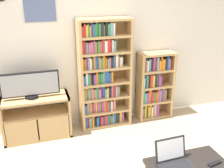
# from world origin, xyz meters

# --- Properties ---
(wall_back) EXTENTS (7.18, 0.09, 2.60)m
(wall_back) POSITION_xyz_m (-0.01, 1.95, 1.31)
(wall_back) COLOR silver
(wall_back) RESTS_ON ground_plane
(tv_stand) EXTENTS (0.97, 0.40, 0.64)m
(tv_stand) POSITION_xyz_m (-0.79, 1.68, 0.32)
(tv_stand) COLOR tan
(tv_stand) RESTS_ON ground_plane
(television) EXTENTS (0.80, 0.18, 0.39)m
(television) POSITION_xyz_m (-0.83, 1.69, 0.84)
(television) COLOR black
(television) RESTS_ON tv_stand
(bookshelf_tall) EXTENTS (0.80, 0.31, 1.71)m
(bookshelf_tall) POSITION_xyz_m (0.23, 1.77, 0.83)
(bookshelf_tall) COLOR tan
(bookshelf_tall) RESTS_ON ground_plane
(bookshelf_short) EXTENTS (0.59, 0.28, 1.14)m
(bookshelf_short) POSITION_xyz_m (1.11, 1.78, 0.58)
(bookshelf_short) COLOR tan
(bookshelf_short) RESTS_ON ground_plane
(laptop) EXTENTS (0.36, 0.30, 0.26)m
(laptop) POSITION_xyz_m (0.52, 0.04, 0.48)
(laptop) COLOR #232326
(laptop) RESTS_ON coffee_table
(remote_near_laptop) EXTENTS (0.17, 0.08, 0.02)m
(remote_near_laptop) POSITION_xyz_m (0.94, -0.08, 0.43)
(remote_near_laptop) COLOR black
(remote_near_laptop) RESTS_ON coffee_table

